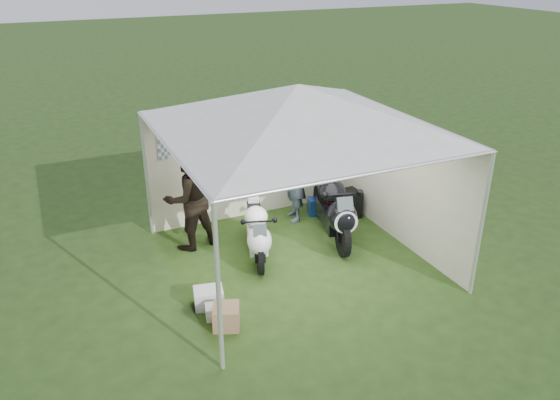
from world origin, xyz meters
The scene contains 11 objects.
ground centered at (0.00, 0.00, 0.00)m, with size 80.00×80.00×0.00m, color #253C16.
canopy_tent centered at (0.00, 0.03, 2.58)m, with size 5.66×5.66×3.00m.
motorcycle_white centered at (-0.55, 0.38, 0.49)m, with size 0.78×1.74×0.88m.
motorcycle_black centered at (0.97, 0.45, 0.61)m, with size 0.87×2.18×1.09m.
paddock_stand centered at (1.22, 1.43, 0.17)m, with size 0.45×0.28×0.34m, color #1C43B4.
person_dark_jacket centered at (-1.47, 1.22, 0.93)m, with size 0.91×0.71×1.87m, color black.
person_blue_jacket centered at (0.67, 1.44, 0.85)m, with size 0.62×0.41×1.69m, color slate.
equipment_box centered at (1.63, 1.11, 0.26)m, with size 0.53×0.42×0.53m, color black.
crate_0 centered at (-1.75, -0.65, 0.14)m, with size 0.42×0.33×0.28m, color silver.
crate_1 centered at (-1.67, -1.22, 0.16)m, with size 0.36×0.36×0.32m, color #8D694C.
crate_2 centered at (-1.75, -0.97, 0.10)m, with size 0.28×0.23×0.21m, color silver.
Camera 1 is at (-3.57, -7.19, 4.76)m, focal length 35.00 mm.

